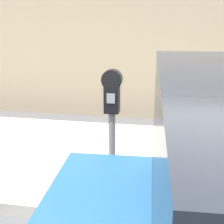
{
  "coord_description": "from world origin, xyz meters",
  "views": [
    {
      "loc": [
        0.34,
        -1.86,
        2.06
      ],
      "look_at": [
        -0.23,
        1.26,
        1.09
      ],
      "focal_mm": 50.0,
      "sensor_mm": 36.0,
      "label": 1
    }
  ],
  "objects": [
    {
      "name": "sidewalk",
      "position": [
        0.0,
        2.2,
        0.07
      ],
      "size": [
        24.0,
        2.8,
        0.14
      ],
      "color": "#BCB7AD",
      "rests_on": "ground_plane"
    },
    {
      "name": "parking_meter",
      "position": [
        -0.23,
        1.26,
        1.08
      ],
      "size": [
        0.21,
        0.14,
        1.41
      ],
      "color": "slate",
      "rests_on": "sidewalk"
    }
  ]
}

